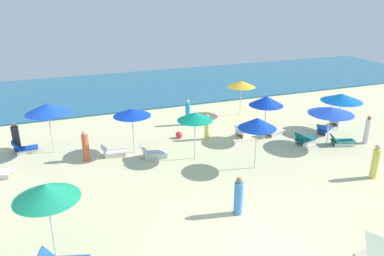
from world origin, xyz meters
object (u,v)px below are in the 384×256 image
Objects in this scene: beachgoer_4 at (238,197)px; beachgoer_6 at (16,138)px; umbrella_1 at (331,110)px; lounge_chair_1_0 at (304,139)px; lounge_chair_5_1 at (274,131)px; lounge_chair_7_1 at (113,152)px; umbrella_3 at (241,84)px; umbrella_7 at (132,112)px; lounge_chair_5_0 at (244,131)px; beach_ball_1 at (179,135)px; umbrella_4 at (48,108)px; beachgoer_1 at (367,130)px; lounge_chair_7_0 at (153,153)px; beachgoer_2 at (86,147)px; umbrella_2 at (257,123)px; umbrella_6 at (342,97)px; beachgoer_5 at (188,113)px; lounge_chair_6_0 at (338,121)px; lounge_chair_1_1 at (342,141)px; umbrella_8 at (46,192)px; beach_ball_0 at (202,120)px; beachgoer_0 at (375,162)px; lounge_chair_4_0 at (24,148)px; lounge_chair_6_1 at (324,129)px; umbrella_5 at (266,101)px.

beachgoer_6 is (-8.44, 9.67, -0.00)m from beachgoer_4.
umbrella_1 is 1.79× the size of lounge_chair_1_0.
lounge_chair_5_1 reaches higher than lounge_chair_7_1.
umbrella_7 is (-8.37, -3.80, 0.09)m from umbrella_3.
lounge_chair_5_0 is 0.91× the size of beachgoer_6.
umbrella_4 is at bearing 176.44° from beach_ball_1.
umbrella_4 reaches higher than beach_ball_1.
umbrella_3 is 1.47× the size of beachgoer_1.
umbrella_3 is at bearing -149.14° from beachgoer_1.
beachgoer_2 is (-3.29, 0.94, 0.47)m from lounge_chair_7_0.
umbrella_2 reaches higher than umbrella_6.
lounge_chair_5_0 is at bearing 167.76° from umbrella_6.
umbrella_2 is at bearing 36.33° from beachgoer_5.
umbrella_3 reaches higher than lounge_chair_6_0.
umbrella_3 is 14.40m from beachgoer_6.
lounge_chair_7_1 is 5.39m from beachgoer_6.
lounge_chair_1_1 is 7.71m from umbrella_3.
umbrella_1 reaches higher than beachgoer_2.
umbrella_4 is 1.04× the size of umbrella_8.
lounge_chair_1_0 is 7.42m from beachgoer_5.
umbrella_6 is 8.77m from beach_ball_0.
beachgoer_1 is at bearing 74.43° from beachgoer_0.
umbrella_7 reaches higher than umbrella_6.
beachgoer_4 is 3.99× the size of beach_ball_1.
umbrella_3 is at bearing 130.45° from umbrella_6.
beachgoer_4 is at bearing -92.66° from beach_ball_1.
lounge_chair_4_0 is at bearing 160.87° from umbrella_4.
lounge_chair_5_1 is 5.72m from beach_ball_1.
beach_ball_0 is at bearing 89.19° from umbrella_2.
beachgoer_2 is at bearing -156.97° from beach_ball_0.
beachgoer_1 is at bearing -146.67° from lounge_chair_5_0.
umbrella_3 reaches higher than beachgoer_4.
lounge_chair_7_1 is 1.46m from beachgoer_2.
beachgoer_0 is 1.04× the size of beachgoer_2.
beachgoer_0 is (1.48, -10.56, -1.39)m from umbrella_3.
umbrella_8 is 1.67× the size of beachgoer_4.
umbrella_1 is 9.04m from beachgoer_4.
lounge_chair_6_1 is 0.90× the size of beachgoer_6.
lounge_chair_4_0 is 19.02m from beachgoer_1.
lounge_chair_6_1 is at bearing -10.33° from umbrella_4.
lounge_chair_1_1 is 9.29m from beach_ball_1.
lounge_chair_6_0 reaches higher than beach_ball_1.
beach_ball_1 is (-4.57, 1.98, -2.16)m from umbrella_5.
beachgoer_0 is (13.93, -8.32, -1.71)m from umbrella_4.
umbrella_4 is 1.91× the size of lounge_chair_5_1.
lounge_chair_1_0 is 9.78m from umbrella_7.
umbrella_6 is 1.69× the size of lounge_chair_6_1.
umbrella_4 is at bearing -112.50° from lounge_chair_4_0.
lounge_chair_1_1 is 0.61× the size of umbrella_7.
lounge_chair_5_0 is at bearing -120.56° from beachgoer_1.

